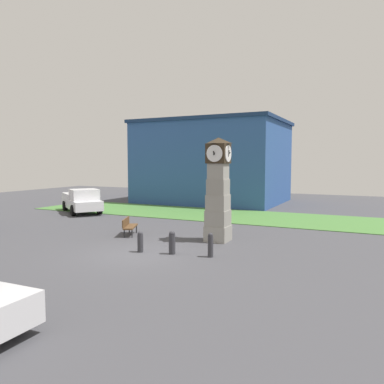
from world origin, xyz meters
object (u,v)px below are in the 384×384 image
(bollard_near_tower, at_px, (140,241))
(pickup_truck, at_px, (82,200))
(bollard_mid_row, at_px, (172,242))
(bollard_far_row, at_px, (211,245))
(bench, at_px, (129,225))
(clock_tower, at_px, (218,192))

(bollard_near_tower, relative_size, pickup_truck, 0.17)
(pickup_truck, bearing_deg, bollard_near_tower, -38.20)
(bollard_mid_row, distance_m, pickup_truck, 14.96)
(bollard_far_row, bearing_deg, bench, 157.22)
(bollard_mid_row, distance_m, bench, 4.81)
(bollard_mid_row, relative_size, bollard_far_row, 0.99)
(bollard_near_tower, height_order, bench, bollard_near_tower)
(clock_tower, relative_size, pickup_truck, 0.93)
(clock_tower, distance_m, bollard_mid_row, 3.87)
(bollard_mid_row, xyz_separation_m, bollard_far_row, (1.66, 0.23, 0.01))
(clock_tower, relative_size, bollard_near_tower, 5.49)
(pickup_truck, height_order, bench, pickup_truck)
(bench, bearing_deg, pickup_truck, 145.54)
(bollard_far_row, relative_size, pickup_truck, 0.19)
(clock_tower, bearing_deg, bollard_mid_row, -103.67)
(bollard_near_tower, bearing_deg, bollard_far_row, 9.74)
(bench, bearing_deg, bollard_near_tower, -47.89)
(bollard_far_row, xyz_separation_m, pickup_truck, (-14.06, 8.13, 0.42))
(bollard_near_tower, bearing_deg, bench, 132.11)
(bollard_near_tower, relative_size, bollard_mid_row, 0.92)
(clock_tower, height_order, bollard_far_row, clock_tower)
(bollard_near_tower, bearing_deg, clock_tower, 58.33)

